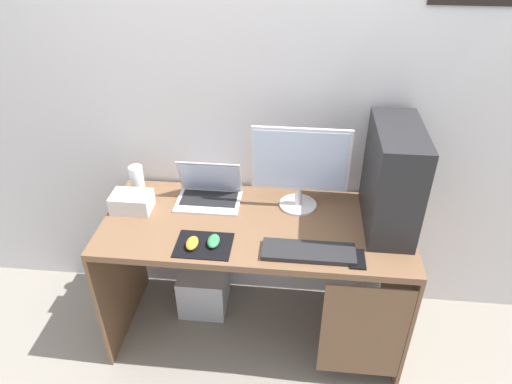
# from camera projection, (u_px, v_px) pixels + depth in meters

# --- Properties ---
(ground_plane) EXTENTS (8.00, 8.00, 0.00)m
(ground_plane) POSITION_uv_depth(u_px,v_px,m) (256.00, 329.00, 2.72)
(ground_plane) COLOR gray
(wall_back) EXTENTS (4.00, 0.05, 2.60)m
(wall_back) POSITION_uv_depth(u_px,v_px,m) (264.00, 94.00, 2.31)
(wall_back) COLOR silver
(wall_back) RESTS_ON ground_plane
(desk) EXTENTS (1.52, 0.65, 0.78)m
(desk) POSITION_uv_depth(u_px,v_px,m) (259.00, 248.00, 2.37)
(desk) COLOR brown
(desk) RESTS_ON ground_plane
(pc_tower) EXTENTS (0.21, 0.47, 0.51)m
(pc_tower) POSITION_uv_depth(u_px,v_px,m) (392.00, 178.00, 2.16)
(pc_tower) COLOR #232326
(pc_tower) RESTS_ON desk
(monitor) EXTENTS (0.48, 0.19, 0.45)m
(monitor) POSITION_uv_depth(u_px,v_px,m) (300.00, 167.00, 2.28)
(monitor) COLOR silver
(monitor) RESTS_ON desk
(laptop) EXTENTS (0.33, 0.23, 0.22)m
(laptop) POSITION_uv_depth(u_px,v_px,m) (209.00, 193.00, 2.44)
(laptop) COLOR silver
(laptop) RESTS_ON desk
(speaker) EXTENTS (0.07, 0.07, 0.16)m
(speaker) POSITION_uv_depth(u_px,v_px,m) (137.00, 180.00, 2.48)
(speaker) COLOR white
(speaker) RESTS_ON desk
(projector) EXTENTS (0.20, 0.14, 0.09)m
(projector) POSITION_uv_depth(u_px,v_px,m) (132.00, 202.00, 2.36)
(projector) COLOR silver
(projector) RESTS_ON desk
(keyboard) EXTENTS (0.42, 0.14, 0.02)m
(keyboard) POSITION_uv_depth(u_px,v_px,m) (309.00, 252.00, 2.09)
(keyboard) COLOR #232326
(keyboard) RESTS_ON desk
(mousepad) EXTENTS (0.26, 0.20, 0.00)m
(mousepad) POSITION_uv_depth(u_px,v_px,m) (204.00, 245.00, 2.15)
(mousepad) COLOR black
(mousepad) RESTS_ON desk
(mouse_left) EXTENTS (0.06, 0.10, 0.03)m
(mouse_left) POSITION_uv_depth(u_px,v_px,m) (214.00, 241.00, 2.14)
(mouse_left) COLOR #338C4C
(mouse_left) RESTS_ON mousepad
(mouse_right) EXTENTS (0.06, 0.10, 0.03)m
(mouse_right) POSITION_uv_depth(u_px,v_px,m) (192.00, 243.00, 2.13)
(mouse_right) COLOR orange
(mouse_right) RESTS_ON mousepad
(cell_phone) EXTENTS (0.07, 0.13, 0.01)m
(cell_phone) POSITION_uv_depth(u_px,v_px,m) (357.00, 259.00, 2.06)
(cell_phone) COLOR black
(cell_phone) RESTS_ON desk
(subwoofer) EXTENTS (0.27, 0.27, 0.27)m
(subwoofer) POSITION_uv_depth(u_px,v_px,m) (204.00, 288.00, 2.81)
(subwoofer) COLOR #B7BCC6
(subwoofer) RESTS_ON ground_plane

